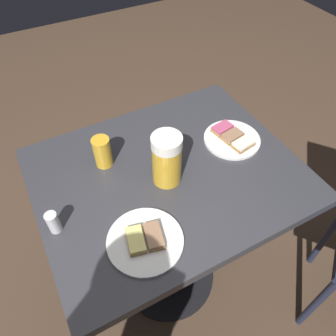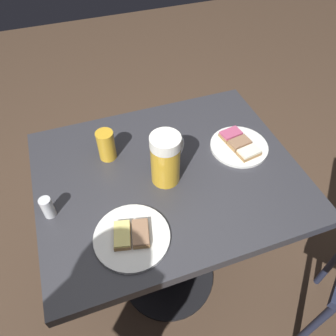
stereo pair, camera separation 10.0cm
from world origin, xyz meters
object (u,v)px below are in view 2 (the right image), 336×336
plate_far (132,236)px  beer_mug (166,158)px  plate_near (239,145)px  beer_glass_small (106,145)px  salt_shaker (48,207)px

plate_far → beer_mug: beer_mug is taller
plate_far → beer_mug: 0.24m
beer_mug → plate_far: bearing=-42.7°
plate_near → beer_mug: 0.29m
plate_near → beer_glass_small: bearing=-103.9°
plate_far → salt_shaker: salt_shaker is taller
plate_near → beer_mug: bearing=-81.1°
beer_mug → beer_glass_small: bearing=-134.6°
beer_glass_small → salt_shaker: 0.26m
beer_glass_small → plate_far: bearing=-1.1°
beer_mug → salt_shaker: (0.02, -0.35, -0.05)m
beer_mug → salt_shaker: beer_mug is taller
plate_far → salt_shaker: (-0.15, -0.20, 0.03)m
beer_glass_small → plate_near: bearing=76.1°
plate_far → beer_mug: (-0.17, 0.16, 0.08)m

